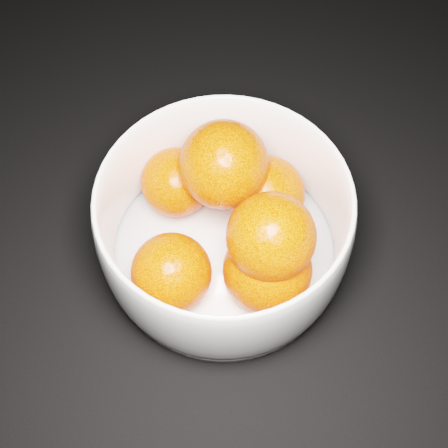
# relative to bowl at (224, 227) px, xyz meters

# --- Properties ---
(ground) EXTENTS (3.00, 3.00, 0.00)m
(ground) POSITION_rel_bowl_xyz_m (-0.25, 0.04, -0.06)
(ground) COLOR black
(ground) RESTS_ON ground
(bowl) EXTENTS (0.25, 0.25, 0.12)m
(bowl) POSITION_rel_bowl_xyz_m (0.00, 0.00, 0.00)
(bowl) COLOR white
(bowl) RESTS_ON ground
(orange_pile) EXTENTS (0.19, 0.19, 0.13)m
(orange_pile) POSITION_rel_bowl_xyz_m (0.01, 0.01, 0.01)
(orange_pile) COLOR #FF460B
(orange_pile) RESTS_ON bowl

